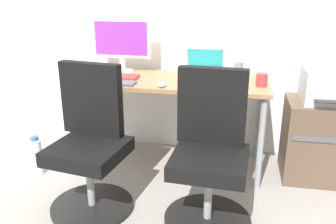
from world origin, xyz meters
TOP-DOWN VIEW (x-y plane):
  - ground_plane at (0.00, 0.00)m, footprint 5.28×5.28m
  - desk at (0.00, 0.00)m, footprint 1.50×0.61m
  - office_chair_left at (-0.39, -0.67)m, footprint 0.54×0.54m
  - office_chair_right at (0.38, -0.67)m, footprint 0.54×0.54m
  - side_cabinet at (1.16, 0.00)m, footprint 0.55×0.42m
  - printer at (1.16, 0.00)m, footprint 0.38×0.40m
  - water_bottle_on_floor at (-0.98, -0.36)m, footprint 0.09×0.09m
  - desktop_monitor at (-0.42, 0.16)m, footprint 0.48×0.18m
  - open_laptop at (0.25, 0.15)m, footprint 0.31×0.30m
  - keyboard_by_monitor at (-0.38, -0.22)m, footprint 0.34×0.12m
  - keyboard_by_laptop at (0.29, -0.22)m, footprint 0.34×0.12m
  - mouse_by_monitor at (-0.61, -0.23)m, footprint 0.06×0.10m
  - mouse_by_laptop at (-0.01, -0.23)m, footprint 0.06×0.10m
  - coffee_mug at (0.68, -0.08)m, footprint 0.08×0.08m
  - pen_cup at (0.52, 0.24)m, footprint 0.07×0.07m
  - notebook at (-0.34, -0.06)m, footprint 0.21×0.15m

SIDE VIEW (x-z plane):
  - ground_plane at x=0.00m, z-range 0.00..0.00m
  - water_bottle_on_floor at x=-0.98m, z-range -0.01..0.30m
  - side_cabinet at x=1.16m, z-range 0.00..0.60m
  - office_chair_left at x=-0.39m, z-range -0.05..0.89m
  - office_chair_right at x=0.38m, z-range -0.05..0.89m
  - desk at x=0.00m, z-range 0.29..1.00m
  - printer at x=1.16m, z-range 0.60..0.84m
  - keyboard_by_monitor at x=-0.38m, z-range 0.72..0.74m
  - keyboard_by_laptop at x=0.29m, z-range 0.72..0.74m
  - notebook at x=-0.34m, z-range 0.72..0.74m
  - mouse_by_monitor at x=-0.61m, z-range 0.72..0.75m
  - mouse_by_laptop at x=-0.01m, z-range 0.72..0.75m
  - coffee_mug at x=0.68m, z-range 0.72..0.81m
  - pen_cup at x=0.52m, z-range 0.72..0.82m
  - open_laptop at x=0.25m, z-range 0.66..0.88m
  - desktop_monitor at x=-0.42m, z-range 0.75..1.18m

